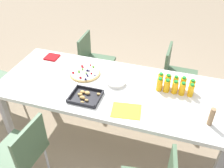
{
  "coord_description": "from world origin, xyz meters",
  "views": [
    {
      "loc": [
        -0.6,
        1.9,
        2.27
      ],
      "look_at": [
        0.01,
        -0.02,
        0.77
      ],
      "focal_mm": 40.28,
      "sensor_mm": 36.0,
      "label": 1
    }
  ],
  "objects_px": {
    "juice_bottle_4": "(160,80)",
    "juice_bottle_8": "(167,86)",
    "fruit_pizza": "(85,73)",
    "party_table": "(113,91)",
    "paper_folder": "(126,111)",
    "cardboard_tube": "(211,117)",
    "napkin_stack": "(52,57)",
    "chair_near_right": "(93,59)",
    "snack_tray": "(85,96)",
    "juice_bottle_0": "(192,86)",
    "juice_bottle_3": "(168,81)",
    "juice_bottle_5": "(191,90)",
    "chair_far_right": "(23,151)",
    "juice_bottle_1": "(183,84)",
    "juice_bottle_2": "(175,83)",
    "juice_bottle_6": "(182,89)",
    "juice_bottle_9": "(159,84)",
    "plate_stack": "(116,82)",
    "juice_bottle_7": "(175,87)",
    "chair_near_left": "(175,73)"
  },
  "relations": [
    {
      "from": "juice_bottle_0",
      "to": "chair_far_right",
      "type": "bearing_deg",
      "value": 36.35
    },
    {
      "from": "juice_bottle_6",
      "to": "juice_bottle_8",
      "type": "distance_m",
      "value": 0.15
    },
    {
      "from": "chair_near_right",
      "to": "snack_tray",
      "type": "xyz_separation_m",
      "value": [
        -0.34,
        1.06,
        0.26
      ]
    },
    {
      "from": "fruit_pizza",
      "to": "party_table",
      "type": "bearing_deg",
      "value": 159.94
    },
    {
      "from": "juice_bottle_0",
      "to": "juice_bottle_3",
      "type": "relative_size",
      "value": 0.91
    },
    {
      "from": "juice_bottle_8",
      "to": "party_table",
      "type": "bearing_deg",
      "value": 10.0
    },
    {
      "from": "chair_far_right",
      "to": "juice_bottle_8",
      "type": "xyz_separation_m",
      "value": [
        -1.08,
        -0.9,
        0.31
      ]
    },
    {
      "from": "chair_near_right",
      "to": "juice_bottle_8",
      "type": "distance_m",
      "value": 1.32
    },
    {
      "from": "juice_bottle_4",
      "to": "napkin_stack",
      "type": "xyz_separation_m",
      "value": [
        1.3,
        -0.16,
        -0.06
      ]
    },
    {
      "from": "chair_near_right",
      "to": "napkin_stack",
      "type": "height_order",
      "value": "chair_near_right"
    },
    {
      "from": "paper_folder",
      "to": "juice_bottle_2",
      "type": "bearing_deg",
      "value": -128.54
    },
    {
      "from": "chair_near_right",
      "to": "fruit_pizza",
      "type": "relative_size",
      "value": 2.53
    },
    {
      "from": "party_table",
      "to": "juice_bottle_8",
      "type": "distance_m",
      "value": 0.54
    },
    {
      "from": "juice_bottle_1",
      "to": "juice_bottle_6",
      "type": "height_order",
      "value": "juice_bottle_1"
    },
    {
      "from": "juice_bottle_6",
      "to": "party_table",
      "type": "bearing_deg",
      "value": 7.38
    },
    {
      "from": "juice_bottle_2",
      "to": "paper_folder",
      "type": "xyz_separation_m",
      "value": [
        0.37,
        0.46,
        -0.07
      ]
    },
    {
      "from": "juice_bottle_4",
      "to": "juice_bottle_8",
      "type": "distance_m",
      "value": 0.1
    },
    {
      "from": "juice_bottle_8",
      "to": "napkin_stack",
      "type": "distance_m",
      "value": 1.39
    },
    {
      "from": "juice_bottle_7",
      "to": "napkin_stack",
      "type": "relative_size",
      "value": 0.94
    },
    {
      "from": "juice_bottle_4",
      "to": "juice_bottle_3",
      "type": "bearing_deg",
      "value": 178.06
    },
    {
      "from": "fruit_pizza",
      "to": "paper_folder",
      "type": "xyz_separation_m",
      "value": [
        -0.57,
        0.43,
        -0.01
      ]
    },
    {
      "from": "juice_bottle_4",
      "to": "fruit_pizza",
      "type": "xyz_separation_m",
      "value": [
        0.8,
        0.04,
        -0.06
      ]
    },
    {
      "from": "juice_bottle_3",
      "to": "juice_bottle_5",
      "type": "height_order",
      "value": "juice_bottle_3"
    },
    {
      "from": "chair_far_right",
      "to": "juice_bottle_1",
      "type": "bearing_deg",
      "value": -46.73
    },
    {
      "from": "plate_stack",
      "to": "napkin_stack",
      "type": "xyz_separation_m",
      "value": [
        0.87,
        -0.27,
        -0.01
      ]
    },
    {
      "from": "chair_near_right",
      "to": "fruit_pizza",
      "type": "distance_m",
      "value": 0.76
    },
    {
      "from": "fruit_pizza",
      "to": "juice_bottle_4",
      "type": "bearing_deg",
      "value": -177.43
    },
    {
      "from": "juice_bottle_2",
      "to": "juice_bottle_9",
      "type": "bearing_deg",
      "value": 27.62
    },
    {
      "from": "juice_bottle_1",
      "to": "juice_bottle_8",
      "type": "distance_m",
      "value": 0.16
    },
    {
      "from": "chair_far_right",
      "to": "fruit_pizza",
      "type": "xyz_separation_m",
      "value": [
        -0.21,
        -0.93,
        0.26
      ]
    },
    {
      "from": "party_table",
      "to": "juice_bottle_8",
      "type": "height_order",
      "value": "juice_bottle_8"
    },
    {
      "from": "juice_bottle_2",
      "to": "juice_bottle_3",
      "type": "distance_m",
      "value": 0.07
    },
    {
      "from": "juice_bottle_1",
      "to": "napkin_stack",
      "type": "bearing_deg",
      "value": -6.03
    },
    {
      "from": "juice_bottle_1",
      "to": "juice_bottle_8",
      "type": "bearing_deg",
      "value": 26.57
    },
    {
      "from": "juice_bottle_4",
      "to": "juice_bottle_2",
      "type": "bearing_deg",
      "value": -179.81
    },
    {
      "from": "juice_bottle_3",
      "to": "juice_bottle_5",
      "type": "relative_size",
      "value": 1.09
    },
    {
      "from": "party_table",
      "to": "plate_stack",
      "type": "distance_m",
      "value": 0.1
    },
    {
      "from": "chair_far_right",
      "to": "cardboard_tube",
      "type": "xyz_separation_m",
      "value": [
        -1.49,
        -0.56,
        0.33
      ]
    },
    {
      "from": "snack_tray",
      "to": "cardboard_tube",
      "type": "xyz_separation_m",
      "value": [
        -1.12,
        0.01,
        0.07
      ]
    },
    {
      "from": "juice_bottle_3",
      "to": "cardboard_tube",
      "type": "distance_m",
      "value": 0.57
    },
    {
      "from": "chair_far_right",
      "to": "juice_bottle_4",
      "type": "bearing_deg",
      "value": -41.14
    },
    {
      "from": "juice_bottle_0",
      "to": "chair_near_left",
      "type": "bearing_deg",
      "value": -74.85
    },
    {
      "from": "cardboard_tube",
      "to": "party_table",
      "type": "bearing_deg",
      "value": -14.77
    },
    {
      "from": "party_table",
      "to": "juice_bottle_1",
      "type": "xyz_separation_m",
      "value": [
        -0.66,
        -0.16,
        0.13
      ]
    },
    {
      "from": "party_table",
      "to": "snack_tray",
      "type": "bearing_deg",
      "value": 50.09
    },
    {
      "from": "juice_bottle_2",
      "to": "juice_bottle_9",
      "type": "xyz_separation_m",
      "value": [
        0.14,
        0.08,
        -0.0
      ]
    },
    {
      "from": "chair_far_right",
      "to": "juice_bottle_3",
      "type": "relative_size",
      "value": 5.52
    },
    {
      "from": "juice_bottle_3",
      "to": "paper_folder",
      "type": "distance_m",
      "value": 0.55
    },
    {
      "from": "juice_bottle_2",
      "to": "juice_bottle_6",
      "type": "relative_size",
      "value": 1.02
    },
    {
      "from": "juice_bottle_8",
      "to": "snack_tray",
      "type": "height_order",
      "value": "juice_bottle_8"
    }
  ]
}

